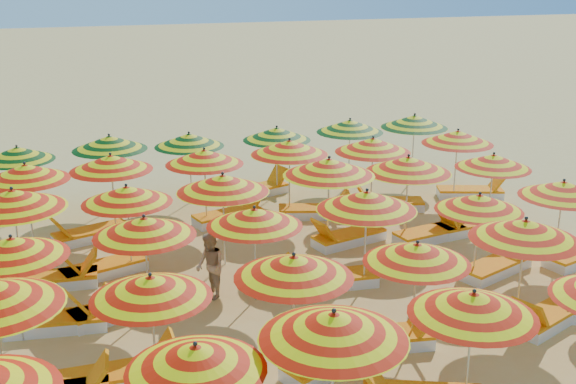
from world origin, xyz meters
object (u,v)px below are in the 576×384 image
object	(u,v)px
lounger_18	(469,226)
umbrella_18	(13,199)
umbrella_10	(525,230)
lounger_25	(258,190)
umbrella_27	(289,147)
lounger_7	(549,317)
umbrella_2	(334,326)
lounger_17	(431,233)
lounger_10	(115,309)
umbrella_28	(373,145)
umbrella_26	(204,157)
lounger_16	(347,237)
umbrella_12	(12,248)
umbrella_22	(408,165)
lounger_21	(315,211)
umbrella_32	(189,140)
lounger_9	(60,321)
umbrella_14	(254,217)
umbrella_24	(25,172)
lounger_4	(121,375)
umbrella_15	(367,201)
lounger_6	(383,338)
umbrella_20	(223,183)
umbrella_31	(109,143)
lounger_22	(388,204)
beachgoer_b	(210,266)
umbrella_8	(294,267)
lounger_14	(55,279)
lounger_5	(329,361)
lounger_19	(90,234)
umbrella_19	(127,195)
umbrella_25	(111,163)
umbrella_29	(458,137)
umbrella_1	(196,358)
umbrella_3	(473,304)
umbrella_13	(144,227)
lounger_12	(497,266)
umbrella_34	(350,126)
umbrella_33	(277,134)
lounger_15	(102,269)
umbrella_23	(493,161)
lounger_11	(331,279)
lounger_20	(230,215)
lounger_23	(472,192)
umbrella_17	(563,189)

from	to	relation	value
lounger_18	umbrella_18	bearing A→B (deg)	-7.20
umbrella_10	lounger_25	bearing A→B (deg)	106.37
umbrella_27	lounger_7	xyz separation A→B (m)	(2.64, -6.68, -1.61)
umbrella_2	lounger_17	size ratio (longest dim) A/B	1.11
lounger_10	umbrella_28	bearing A→B (deg)	-169.89
umbrella_26	lounger_16	xyz separation A→B (m)	(2.79, -2.07, -1.55)
umbrella_27	umbrella_12	bearing A→B (deg)	-143.50
umbrella_22	lounger_21	world-z (taller)	umbrella_22
umbrella_32	lounger_9	world-z (taller)	umbrella_32
umbrella_14	umbrella_24	distance (m)	5.64
lounger_4	lounger_10	bearing A→B (deg)	86.53
umbrella_15	lounger_6	distance (m)	2.78
umbrella_20	umbrella_22	world-z (taller)	umbrella_22
umbrella_31	umbrella_22	bearing A→B (deg)	-34.47
lounger_22	beachgoer_b	xyz separation A→B (m)	(-5.31, -3.60, 0.48)
umbrella_15	umbrella_26	xyz separation A→B (m)	(-2.25, 4.27, -0.08)
umbrella_8	umbrella_26	xyz separation A→B (m)	(-0.07, 6.59, 0.00)
lounger_14	lounger_16	world-z (taller)	same
umbrella_32	lounger_5	size ratio (longest dim) A/B	1.25
lounger_19	umbrella_28	bearing A→B (deg)	159.99
umbrella_19	umbrella_25	bearing A→B (deg)	93.40
umbrella_31	umbrella_20	bearing A→B (deg)	-65.82
lounger_5	umbrella_29	bearing A→B (deg)	-155.19
umbrella_1	umbrella_29	size ratio (longest dim) A/B	0.99
umbrella_3	umbrella_13	distance (m)	5.77
umbrella_27	lounger_19	world-z (taller)	umbrella_27
umbrella_15	umbrella_24	xyz separation A→B (m)	(-6.18, 4.05, -0.04)
umbrella_27	lounger_6	distance (m)	6.71
lounger_6	lounger_21	size ratio (longest dim) A/B	0.98
umbrella_8	umbrella_22	bearing A→B (deg)	46.97
umbrella_32	lounger_9	distance (m)	7.18
lounger_18	beachgoer_b	size ratio (longest dim) A/B	1.42
umbrella_10	lounger_9	size ratio (longest dim) A/B	1.25
umbrella_24	lounger_7	world-z (taller)	umbrella_24
umbrella_19	lounger_12	bearing A→B (deg)	-17.52
umbrella_34	umbrella_33	bearing A→B (deg)	-176.02
umbrella_24	lounger_7	xyz separation A→B (m)	(8.67, -6.41, -1.59)
lounger_21	lounger_25	xyz separation A→B (m)	(-0.89, 2.08, 0.00)
lounger_15	umbrella_27	bearing A→B (deg)	-173.20
umbrella_23	lounger_21	distance (m)	4.41
umbrella_33	lounger_11	size ratio (longest dim) A/B	1.35
umbrella_1	umbrella_23	xyz separation A→B (m)	(8.15, 6.44, 0.04)
umbrella_23	lounger_20	xyz separation A→B (m)	(-5.77, 2.24, -1.48)
umbrella_22	lounger_16	distance (m)	2.11
lounger_22	lounger_23	xyz separation A→B (m)	(2.56, 0.22, 0.00)
umbrella_17	umbrella_19	size ratio (longest dim) A/B	0.99
umbrella_12	umbrella_23	size ratio (longest dim) A/B	1.17
lounger_25	beachgoer_b	distance (m)	6.23
lounger_14	umbrella_17	bearing A→B (deg)	-7.14
lounger_19	lounger_23	bearing A→B (deg)	162.12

